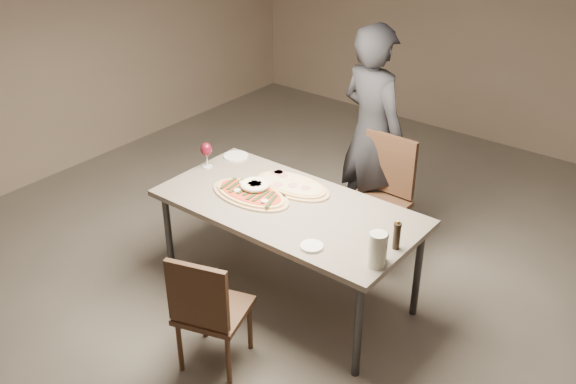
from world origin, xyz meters
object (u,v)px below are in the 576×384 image
Objects in this scene: chair_near at (207,308)px; diner at (372,134)px; carafe at (377,250)px; chair_far at (380,191)px; dining_table at (288,212)px; pepper_mill_left at (384,247)px; bread_basket at (255,186)px; zucchini_pizza at (250,194)px; ham_pizza at (292,185)px.

diner is at bearing 75.01° from chair_near.
chair_near is (-0.75, -0.64, -0.39)m from carafe.
diner reaches higher than chair_far.
carafe is at bearing -15.60° from dining_table.
pepper_mill_left reaches higher than chair_near.
pepper_mill_left reaches higher than bread_basket.
pepper_mill_left reaches higher than zucchini_pizza.
ham_pizza is 1.15m from chair_near.
bread_basket reaches higher than zucchini_pizza.
zucchini_pizza is at bearing 94.43° from diner.
pepper_mill_left is at bearing -8.17° from bread_basket.
diner reaches higher than dining_table.
pepper_mill_left is (0.96, -0.37, 0.08)m from ham_pizza.
dining_table is 0.88m from carafe.
pepper_mill_left is 0.23× the size of chair_near.
dining_table is at bearing -60.12° from ham_pizza.
carafe is (0.00, -0.07, 0.02)m from pepper_mill_left.
dining_table is 0.93m from chair_far.
chair_far is at bearing 119.27° from carafe.
pepper_mill_left is 0.07m from carafe.
ham_pizza is at bearing 158.69° from pepper_mill_left.
bread_basket is at bearing -128.62° from ham_pizza.
ham_pizza is 0.71× the size of chair_near.
carafe is at bearing 139.09° from diner.
ham_pizza is 3.11× the size of pepper_mill_left.
chair_far is 0.46m from diner.
pepper_mill_left is (1.11, -0.10, 0.07)m from zucchini_pizza.
chair_near reaches higher than dining_table.
pepper_mill_left is 0.20× the size of chair_far.
ham_pizza is 0.91m from diner.
dining_table is 0.31m from bread_basket.
zucchini_pizza is (-0.28, -0.06, 0.07)m from dining_table.
chair_near reaches higher than bread_basket.
carafe reaches higher than pepper_mill_left.
chair_far is at bearing 77.47° from dining_table.
carafe is 1.33m from chair_far.
chair_far is (0.12, 1.77, 0.07)m from chair_near.
zucchini_pizza is at bearing 171.30° from carafe.
carafe is at bearing 22.39° from chair_near.
carafe is at bearing -11.75° from bread_basket.
chair_near is at bearing 87.05° from chair_far.
dining_table is 3.00× the size of ham_pizza.
chair_far is (0.33, 0.68, -0.23)m from ham_pizza.
bread_basket is at bearing 62.17° from chair_far.
diner is (0.26, 1.11, 0.08)m from bread_basket.
chair_far is (0.48, 0.96, -0.23)m from zucchini_pizza.
bread_basket is at bearing 93.17° from diner.
dining_table is 2.90× the size of zucchini_pizza.
zucchini_pizza is at bearing -167.59° from dining_table.
diner reaches higher than chair_near.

